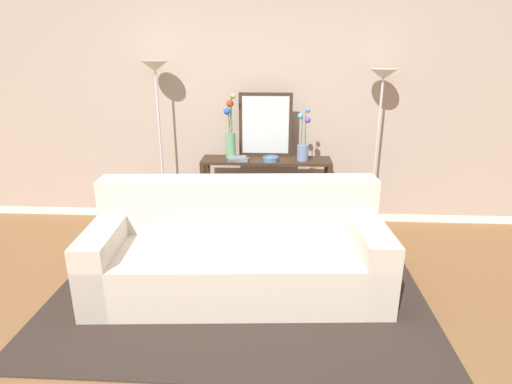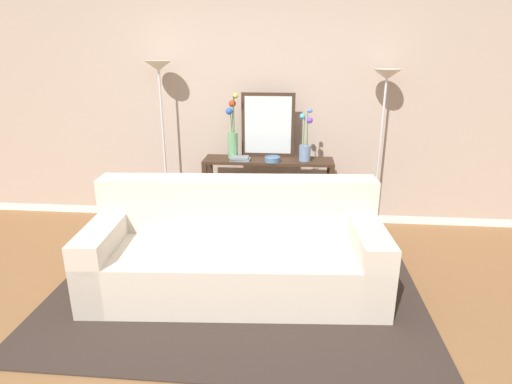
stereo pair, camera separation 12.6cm
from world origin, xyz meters
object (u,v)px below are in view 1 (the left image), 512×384
floor_lamp_right (381,107)px  book_row_under_console (235,225)px  floor_lamp_left (157,100)px  vase_short_flowers (303,146)px  fruit_bowl (271,159)px  couch (238,253)px  book_stack (238,159)px  wall_mirror (266,125)px  console_table (266,182)px  vase_tall_flowers (230,134)px

floor_lamp_right → book_row_under_console: 1.97m
floor_lamp_left → book_row_under_console: size_ratio=4.43×
vase_short_flowers → fruit_bowl: (-0.33, -0.07, -0.13)m
book_row_under_console → fruit_bowl: bearing=-14.1°
vase_short_flowers → book_row_under_console: (-0.72, 0.03, -0.91)m
couch → book_stack: (-0.10, 1.09, 0.52)m
wall_mirror → book_stack: bearing=-142.6°
couch → floor_lamp_left: size_ratio=1.33×
console_table → vase_tall_flowers: 0.63m
floor_lamp_left → book_row_under_console: floor_lamp_left is taller
floor_lamp_right → vase_short_flowers: bearing=-171.3°
floor_lamp_right → vase_tall_flowers: size_ratio=2.56×
wall_mirror → couch: bearing=-97.5°
vase_tall_flowers → vase_short_flowers: bearing=-4.1°
vase_tall_flowers → book_row_under_console: bearing=-40.6°
couch → floor_lamp_right: bearing=43.4°
vase_short_flowers → fruit_bowl: bearing=-167.6°
floor_lamp_left → vase_tall_flowers: 0.84m
vase_short_flowers → fruit_bowl: size_ratio=3.36×
vase_short_flowers → fruit_bowl: 0.36m
wall_mirror → book_row_under_console: bearing=-157.4°
console_table → fruit_bowl: 0.30m
console_table → vase_tall_flowers: size_ratio=2.01×
floor_lamp_right → wall_mirror: bearing=177.8°
book_row_under_console → floor_lamp_left: bearing=173.4°
floor_lamp_left → vase_tall_flowers: floor_lamp_left is taller
couch → vase_short_flowers: vase_short_flowers is taller
wall_mirror → floor_lamp_left: bearing=-177.8°
wall_mirror → book_stack: 0.47m
book_row_under_console → floor_lamp_right: bearing=3.6°
couch → book_stack: bearing=95.3°
vase_tall_flowers → console_table: bearing=-4.3°
fruit_bowl → book_stack: bearing=175.8°
book_stack → wall_mirror: bearing=37.4°
console_table → wall_mirror: (-0.02, 0.14, 0.59)m
book_row_under_console → couch: bearing=-82.5°
wall_mirror → vase_tall_flowers: vase_tall_flowers is taller
floor_lamp_right → wall_mirror: (-1.16, 0.04, -0.21)m
console_table → book_stack: size_ratio=6.63×
wall_mirror → fruit_bowl: (0.06, -0.23, -0.31)m
console_table → couch: bearing=-99.1°
book_stack → couch: bearing=-84.7°
vase_short_flowers → book_row_under_console: vase_short_flowers is taller
wall_mirror → vase_short_flowers: 0.46m
vase_tall_flowers → fruit_bowl: vase_tall_flowers is taller
console_table → book_stack: bearing=-165.8°
floor_lamp_left → wall_mirror: 1.15m
floor_lamp_right → vase_short_flowers: size_ratio=3.22×
couch → book_row_under_console: couch is taller
fruit_bowl → book_row_under_console: 0.88m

